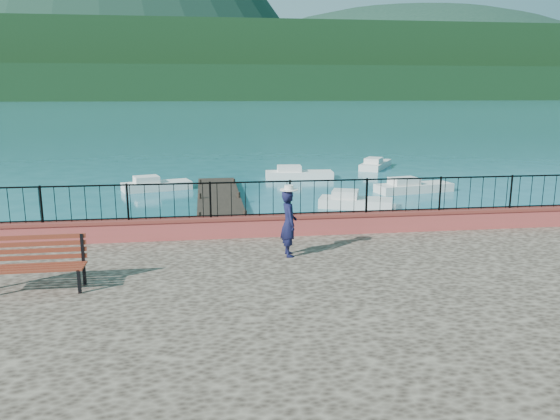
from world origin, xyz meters
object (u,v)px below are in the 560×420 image
object	(u,v)px
person	(289,223)
boat_5	(376,162)
boat_0	(111,232)
boat_1	(356,199)
boat_4	(299,172)
boat_2	(414,184)
boat_3	(157,182)
park_bench	(35,275)

from	to	relation	value
person	boat_5	world-z (taller)	person
boat_0	boat_1	distance (m)	11.04
boat_0	boat_4	size ratio (longest dim) A/B	1.07
boat_0	boat_2	bearing A→B (deg)	-3.75
boat_5	boat_3	bearing A→B (deg)	146.05
boat_1	boat_3	bearing A→B (deg)	168.21
boat_2	boat_4	world-z (taller)	same
person	boat_0	bearing A→B (deg)	38.17
boat_1	boat_3	world-z (taller)	same
person	boat_0	xyz separation A→B (m)	(-5.27, 6.06, -1.62)
park_bench	boat_1	world-z (taller)	park_bench
boat_1	boat_4	xyz separation A→B (m)	(-1.08, 8.68, 0.00)
boat_2	boat_5	size ratio (longest dim) A/B	1.02
boat_0	boat_3	xyz separation A→B (m)	(0.72, 10.47, 0.00)
person	boat_1	bearing A→B (deg)	-26.72
boat_2	boat_3	xyz separation A→B (m)	(-13.37, 2.42, 0.00)
boat_3	park_bench	bearing A→B (deg)	-110.27
boat_1	boat_2	world-z (taller)	same
park_bench	boat_3	distance (m)	18.27
boat_2	boat_5	world-z (taller)	same
park_bench	person	world-z (taller)	person
boat_1	boat_2	xyz separation A→B (m)	(4.09, 3.41, 0.00)
boat_0	boat_5	xyz separation A→B (m)	(14.85, 16.94, 0.00)
boat_4	boat_2	bearing A→B (deg)	-41.26
park_bench	person	bearing A→B (deg)	16.60
boat_0	boat_3	bearing A→B (deg)	52.55
boat_3	boat_4	bearing A→B (deg)	1.81
boat_0	park_bench	bearing A→B (deg)	-124.91
park_bench	boat_1	xyz separation A→B (m)	(10.20, 12.38, -1.12)
park_bench	boat_2	distance (m)	21.32
park_bench	person	size ratio (longest dim) A/B	1.21
park_bench	boat_0	size ratio (longest dim) A/B	0.46
park_bench	boat_2	world-z (taller)	park_bench
boat_1	park_bench	bearing A→B (deg)	-109.16
park_bench	boat_5	size ratio (longest dim) A/B	0.50
boat_0	boat_2	xyz separation A→B (m)	(14.09, 8.06, 0.00)
park_bench	boat_5	xyz separation A→B (m)	(15.04, 24.67, -1.12)
boat_0	boat_2	world-z (taller)	same
boat_0	boat_2	size ratio (longest dim) A/B	1.06
boat_1	boat_4	bearing A→B (deg)	117.42
boat_4	boat_5	world-z (taller)	same
boat_2	boat_4	bearing A→B (deg)	123.08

